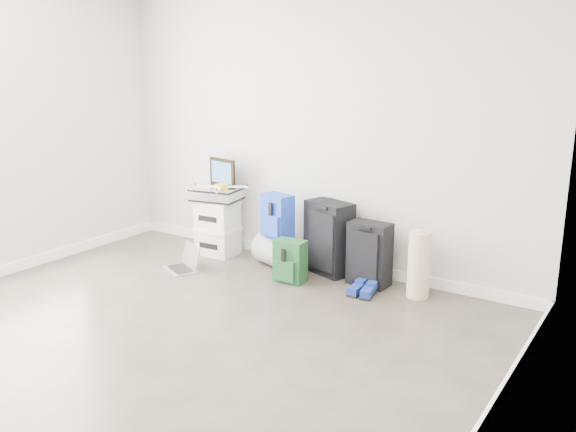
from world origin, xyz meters
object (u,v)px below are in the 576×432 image
Objects in this scene: boxes_stack at (218,227)px; briefcase at (217,194)px; laptop at (184,264)px; carry_on at (369,254)px; duffel_bag at (279,252)px; large_suitcase at (329,238)px.

briefcase is (0.00, -0.00, 0.35)m from boxes_stack.
carry_on is at bearing 45.14° from laptop.
duffel_bag is (0.76, 0.01, -0.13)m from boxes_stack.
boxes_stack is at bearing -175.15° from carry_on.
boxes_stack is at bearing 119.46° from laptop.
carry_on is at bearing 20.76° from duffel_bag.
carry_on is at bearing -1.84° from boxes_stack.
boxes_stack reaches higher than duffel_bag.
duffel_bag is at bearing -174.43° from carry_on.
briefcase is 1.74m from carry_on.
large_suitcase is at bearing 173.52° from carry_on.
laptop is at bearing -156.69° from carry_on.
briefcase is 0.80× the size of carry_on.
boxes_stack is 1.24× the size of briefcase.
briefcase is 1.12× the size of laptop.
duffel_bag is at bearing -8.95° from briefcase.
carry_on is at bearing 8.09° from large_suitcase.
carry_on reaches higher than laptop.
duffel_bag is at bearing -148.57° from large_suitcase.
laptop is at bearing -123.15° from duffel_bag.
briefcase reaches higher than duffel_bag.
laptop is (0.04, -0.56, -0.58)m from briefcase.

